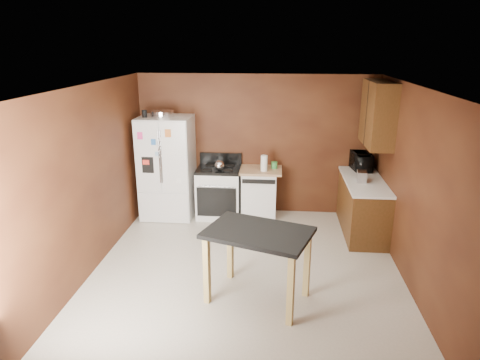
# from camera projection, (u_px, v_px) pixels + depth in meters

# --- Properties ---
(floor) EXTENTS (4.50, 4.50, 0.00)m
(floor) POSITION_uv_depth(u_px,v_px,m) (246.00, 270.00, 5.93)
(floor) COLOR beige
(floor) RESTS_ON ground
(ceiling) EXTENTS (4.50, 4.50, 0.00)m
(ceiling) POSITION_uv_depth(u_px,v_px,m) (247.00, 86.00, 5.16)
(ceiling) COLOR white
(ceiling) RESTS_ON ground
(wall_back) EXTENTS (4.20, 0.00, 4.20)m
(wall_back) POSITION_uv_depth(u_px,v_px,m) (256.00, 145.00, 7.68)
(wall_back) COLOR #582E17
(wall_back) RESTS_ON ground
(wall_front) EXTENTS (4.20, 0.00, 4.20)m
(wall_front) POSITION_uv_depth(u_px,v_px,m) (226.00, 273.00, 3.41)
(wall_front) COLOR #582E17
(wall_front) RESTS_ON ground
(wall_left) EXTENTS (0.00, 4.50, 4.50)m
(wall_left) POSITION_uv_depth(u_px,v_px,m) (91.00, 180.00, 5.72)
(wall_left) COLOR #582E17
(wall_left) RESTS_ON ground
(wall_right) EXTENTS (0.00, 4.50, 4.50)m
(wall_right) POSITION_uv_depth(u_px,v_px,m) (413.00, 189.00, 5.36)
(wall_right) COLOR #582E17
(wall_right) RESTS_ON ground
(roasting_pan) EXTENTS (0.40, 0.40, 0.10)m
(roasting_pan) POSITION_uv_depth(u_px,v_px,m) (162.00, 114.00, 7.30)
(roasting_pan) COLOR silver
(roasting_pan) RESTS_ON refrigerator
(pen_cup) EXTENTS (0.08, 0.08, 0.12)m
(pen_cup) POSITION_uv_depth(u_px,v_px,m) (145.00, 114.00, 7.20)
(pen_cup) COLOR black
(pen_cup) RESTS_ON refrigerator
(kettle) EXTENTS (0.18, 0.18, 0.18)m
(kettle) POSITION_uv_depth(u_px,v_px,m) (219.00, 165.00, 7.36)
(kettle) COLOR silver
(kettle) RESTS_ON gas_range
(paper_towel) EXTENTS (0.14, 0.14, 0.27)m
(paper_towel) POSITION_uv_depth(u_px,v_px,m) (264.00, 163.00, 7.35)
(paper_towel) COLOR white
(paper_towel) RESTS_ON dishwasher
(green_canister) EXTENTS (0.12, 0.12, 0.12)m
(green_canister) POSITION_uv_depth(u_px,v_px,m) (274.00, 165.00, 7.53)
(green_canister) COLOR green
(green_canister) RESTS_ON dishwasher
(toaster) EXTENTS (0.17, 0.25, 0.17)m
(toaster) POSITION_uv_depth(u_px,v_px,m) (362.00, 176.00, 6.77)
(toaster) COLOR silver
(toaster) RESTS_ON right_cabinets
(microwave) EXTENTS (0.41, 0.55, 0.28)m
(microwave) POSITION_uv_depth(u_px,v_px,m) (361.00, 162.00, 7.38)
(microwave) COLOR black
(microwave) RESTS_ON right_cabinets
(refrigerator) EXTENTS (0.90, 0.80, 1.80)m
(refrigerator) POSITION_uv_depth(u_px,v_px,m) (167.00, 168.00, 7.55)
(refrigerator) COLOR white
(refrigerator) RESTS_ON ground
(gas_range) EXTENTS (0.76, 0.68, 1.10)m
(gas_range) POSITION_uv_depth(u_px,v_px,m) (219.00, 191.00, 7.66)
(gas_range) COLOR white
(gas_range) RESTS_ON ground
(dishwasher) EXTENTS (0.78, 0.63, 0.89)m
(dishwasher) POSITION_uv_depth(u_px,v_px,m) (259.00, 193.00, 7.63)
(dishwasher) COLOR white
(dishwasher) RESTS_ON ground
(right_cabinets) EXTENTS (0.63, 1.58, 2.45)m
(right_cabinets) POSITION_uv_depth(u_px,v_px,m) (367.00, 179.00, 6.89)
(right_cabinets) COLOR #5B3219
(right_cabinets) RESTS_ON ground
(island) EXTENTS (1.40, 1.15, 0.91)m
(island) POSITION_uv_depth(u_px,v_px,m) (258.00, 242.00, 5.03)
(island) COLOR black
(island) RESTS_ON ground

